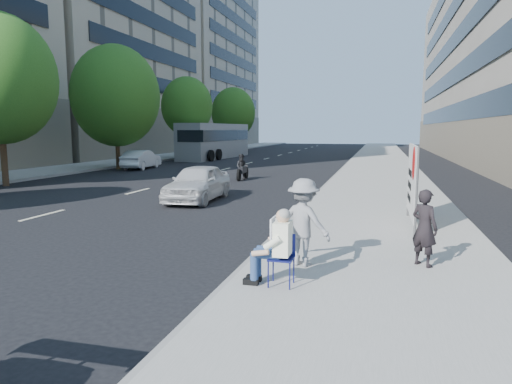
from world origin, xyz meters
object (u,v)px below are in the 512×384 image
(jogger, at_px, (304,222))
(protest_banner, at_px, (412,180))
(white_sedan_near, at_px, (198,183))
(white_sedan_mid, at_px, (141,159))
(motorcycle, at_px, (242,168))
(seated_protester, at_px, (275,242))
(pedestrian_woman, at_px, (424,228))
(bus, at_px, (215,141))

(jogger, relative_size, protest_banner, 0.55)
(white_sedan_near, height_order, white_sedan_mid, white_sedan_near)
(white_sedan_mid, xyz_separation_m, motorcycle, (8.97, -5.01, -0.02))
(protest_banner, height_order, white_sedan_near, protest_banner)
(jogger, xyz_separation_m, white_sedan_mid, (-14.88, 20.41, -0.33))
(seated_protester, distance_m, pedestrian_woman, 3.08)
(white_sedan_mid, bearing_deg, white_sedan_near, 121.89)
(seated_protester, distance_m, protest_banner, 6.15)
(protest_banner, relative_size, motorcycle, 1.49)
(seated_protester, distance_m, motorcycle, 17.56)
(jogger, distance_m, bus, 36.06)
(white_sedan_mid, height_order, motorcycle, motorcycle)
(motorcycle, bearing_deg, protest_banner, -58.34)
(white_sedan_near, bearing_deg, jogger, -57.08)
(white_sedan_near, height_order, bus, bus)
(white_sedan_mid, bearing_deg, jogger, 121.01)
(white_sedan_near, xyz_separation_m, white_sedan_mid, (-9.47, 12.57, -0.05))
(white_sedan_near, distance_m, bus, 26.82)
(pedestrian_woman, height_order, protest_banner, protest_banner)
(white_sedan_mid, relative_size, bus, 0.33)
(protest_banner, distance_m, white_sedan_near, 8.41)
(pedestrian_woman, distance_m, white_sedan_near, 10.55)
(white_sedan_near, bearing_deg, seated_protester, -62.16)
(bus, bearing_deg, jogger, -64.02)
(seated_protester, height_order, white_sedan_near, seated_protester)
(pedestrian_woman, bearing_deg, white_sedan_near, -2.93)
(seated_protester, relative_size, motorcycle, 0.64)
(seated_protester, relative_size, bus, 0.11)
(jogger, xyz_separation_m, pedestrian_woman, (2.23, 0.56, -0.10))
(seated_protester, height_order, protest_banner, protest_banner)
(seated_protester, relative_size, white_sedan_mid, 0.33)
(protest_banner, bearing_deg, jogger, -116.87)
(jogger, height_order, white_sedan_near, jogger)
(pedestrian_woman, distance_m, protest_banner, 3.85)
(motorcycle, bearing_deg, white_sedan_mid, 146.09)
(white_sedan_mid, bearing_deg, seated_protester, 118.93)
(pedestrian_woman, height_order, white_sedan_mid, pedestrian_woman)
(protest_banner, height_order, white_sedan_mid, protest_banner)
(seated_protester, relative_size, white_sedan_near, 0.32)
(bus, bearing_deg, white_sedan_near, -68.16)
(jogger, relative_size, white_sedan_mid, 0.42)
(white_sedan_near, distance_m, white_sedan_mid, 15.74)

